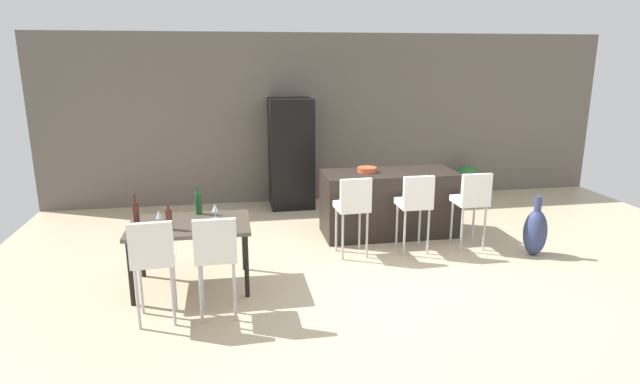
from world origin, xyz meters
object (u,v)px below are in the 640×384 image
at_px(fruit_bowl, 367,170).
at_px(refrigerator, 291,153).
at_px(dining_table, 190,229).
at_px(potted_plant, 467,178).
at_px(wine_bottle_left, 136,213).
at_px(floor_vase, 535,232).
at_px(kitchen_island, 389,203).
at_px(bar_chair_left, 353,204).
at_px(wine_bottle_corner, 198,203).
at_px(bar_chair_right, 472,198).
at_px(wine_bottle_middle, 169,219).
at_px(dining_chair_far, 216,251).
at_px(dining_chair_near, 153,255).
at_px(wine_glass_far, 159,215).
at_px(wine_glass_right, 215,208).
at_px(bar_chair_middle, 415,201).

bearing_deg(fruit_bowl, refrigerator, 117.79).
xyz_separation_m(dining_table, potted_plant, (4.71, 3.06, -0.31)).
height_order(wine_bottle_left, floor_vase, wine_bottle_left).
bearing_deg(kitchen_island, bar_chair_left, -132.77).
relative_size(wine_bottle_left, fruit_bowl, 1.28).
height_order(wine_bottle_corner, potted_plant, wine_bottle_corner).
height_order(bar_chair_right, potted_plant, bar_chair_right).
bearing_deg(wine_bottle_middle, potted_plant, 33.44).
distance_m(bar_chair_left, refrigerator, 2.54).
relative_size(bar_chair_right, wine_bottle_left, 3.05).
height_order(dining_chair_far, wine_bottle_left, wine_bottle_left).
xyz_separation_m(bar_chair_right, floor_vase, (0.73, -0.37, -0.39)).
bearing_deg(bar_chair_left, kitchen_island, 47.23).
bearing_deg(kitchen_island, dining_table, -153.32).
height_order(bar_chair_left, dining_table, bar_chair_left).
relative_size(kitchen_island, floor_vase, 2.41).
bearing_deg(wine_bottle_corner, kitchen_island, 21.13).
xyz_separation_m(dining_chair_near, fruit_bowl, (2.66, 2.20, 0.26)).
bearing_deg(kitchen_island, fruit_bowl, 170.74).
relative_size(fruit_bowl, floor_vase, 0.34).
xyz_separation_m(dining_chair_near, wine_bottle_middle, (0.10, 0.62, 0.15)).
bearing_deg(refrigerator, wine_bottle_left, -124.29).
bearing_deg(bar_chair_left, floor_vase, -8.92).
xyz_separation_m(dining_table, wine_bottle_corner, (0.09, 0.35, 0.20)).
distance_m(wine_glass_far, fruit_bowl, 3.05).
distance_m(kitchen_island, fruit_bowl, 0.59).
distance_m(kitchen_island, bar_chair_right, 1.20).
bearing_deg(potted_plant, wine_bottle_middle, -146.56).
relative_size(dining_table, potted_plant, 2.14).
bearing_deg(wine_glass_right, bar_chair_right, 7.78).
xyz_separation_m(dining_chair_far, floor_vase, (4.02, 1.01, -0.39)).
height_order(fruit_bowl, potted_plant, fruit_bowl).
xyz_separation_m(bar_chair_right, dining_table, (-3.58, -0.58, -0.03)).
distance_m(dining_table, dining_chair_near, 0.85).
bearing_deg(wine_glass_right, wine_glass_far, -163.88).
bearing_deg(floor_vase, wine_glass_right, -178.78).
xyz_separation_m(dining_chair_near, floor_vase, (4.60, 1.01, -0.39)).
xyz_separation_m(wine_bottle_corner, potted_plant, (4.62, 2.71, -0.51)).
distance_m(bar_chair_right, wine_bottle_left, 4.18).
height_order(dining_chair_near, wine_bottle_left, wine_bottle_left).
xyz_separation_m(dining_chair_far, refrigerator, (1.20, 3.86, 0.22)).
bearing_deg(dining_chair_far, bar_chair_right, 22.71).
relative_size(bar_chair_right, wine_bottle_middle, 3.70).
bearing_deg(bar_chair_middle, bar_chair_left, 179.99).
relative_size(bar_chair_left, wine_glass_right, 6.03).
bearing_deg(dining_table, dining_chair_far, -69.87).
bearing_deg(floor_vase, dining_chair_near, -167.59).
distance_m(dining_table, fruit_bowl, 2.77).
relative_size(dining_chair_near, wine_glass_right, 6.03).
height_order(dining_chair_near, floor_vase, dining_chair_near).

